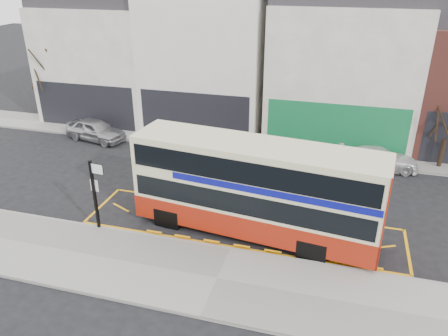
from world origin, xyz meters
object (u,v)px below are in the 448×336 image
(car_grey, at_px, (278,152))
(car_white, at_px, (379,159))
(car_silver, at_px, (96,130))
(double_decker_bus, at_px, (256,188))
(street_tree_left, at_px, (44,56))
(bus_stop_post, at_px, (95,189))

(car_grey, relative_size, car_white, 0.91)
(car_silver, distance_m, car_white, 17.82)
(car_silver, bearing_deg, double_decker_bus, -110.53)
(double_decker_bus, relative_size, street_tree_left, 1.52)
(bus_stop_post, height_order, car_white, bus_stop_post)
(double_decker_bus, bearing_deg, car_grey, 98.40)
(bus_stop_post, xyz_separation_m, car_white, (11.99, 9.90, -1.43))
(car_silver, bearing_deg, bus_stop_post, -136.64)
(car_grey, bearing_deg, car_silver, 79.87)
(bus_stop_post, distance_m, car_grey, 11.35)
(bus_stop_post, height_order, street_tree_left, street_tree_left)
(bus_stop_post, relative_size, street_tree_left, 0.46)
(double_decker_bus, height_order, car_grey, double_decker_bus)
(bus_stop_post, bearing_deg, car_white, 44.74)
(bus_stop_post, bearing_deg, double_decker_bus, 19.24)
(car_white, bearing_deg, car_grey, 87.36)
(car_white, height_order, street_tree_left, street_tree_left)
(car_grey, bearing_deg, car_white, -92.78)
(bus_stop_post, bearing_deg, car_silver, 126.48)
(double_decker_bus, distance_m, car_white, 9.99)
(double_decker_bus, xyz_separation_m, car_grey, (-0.24, 7.66, -1.54))
(double_decker_bus, bearing_deg, bus_stop_post, -159.33)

